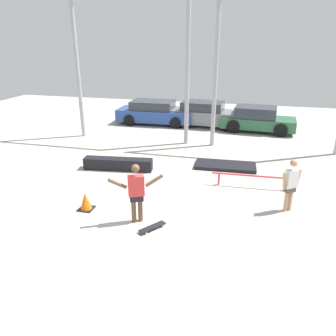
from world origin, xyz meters
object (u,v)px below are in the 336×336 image
object	(u,v)px
parked_car_blue	(155,113)
traffic_cone	(86,201)
grind_box	(118,164)
grind_rail	(253,178)
skateboarder	(136,191)
manual_pad	(225,166)
parked_car_green	(257,119)
skateboard	(152,227)
bystander	(291,183)
parked_car_grey	(205,114)

from	to	relation	value
parked_car_blue	traffic_cone	distance (m)	10.99
grind_box	traffic_cone	world-z (taller)	traffic_cone
parked_car_blue	traffic_cone	xyz separation A→B (m)	(0.99, -10.94, -0.40)
grind_rail	skateboarder	bearing A→B (deg)	-135.05
traffic_cone	grind_box	bearing A→B (deg)	95.05
grind_box	grind_rail	world-z (taller)	grind_rail
manual_pad	parked_car_green	size ratio (longest dim) A/B	0.59
skateboarder	skateboard	bearing A→B (deg)	-56.04
parked_car_green	traffic_cone	xyz separation A→B (m)	(-5.00, -10.61, -0.39)
skateboarder	bystander	distance (m)	4.49
skateboard	bystander	world-z (taller)	bystander
skateboarder	parked_car_green	xyz separation A→B (m)	(3.27, 10.89, -0.29)
bystander	parked_car_blue	bearing A→B (deg)	-92.19
traffic_cone	skateboard	bearing A→B (deg)	-14.67
parked_car_green	traffic_cone	distance (m)	11.73
manual_pad	parked_car_blue	distance (m)	8.00
grind_rail	parked_car_grey	size ratio (longest dim) A/B	0.64
parked_car_blue	parked_car_grey	xyz separation A→B (m)	(3.01, 0.09, 0.03)
parked_car_blue	grind_box	bearing A→B (deg)	-85.88
bystander	parked_car_green	bearing A→B (deg)	-122.44
skateboarder	parked_car_grey	bearing A→B (deg)	62.98
parked_car_grey	traffic_cone	bearing A→B (deg)	-96.80
manual_pad	parked_car_green	bearing A→B (deg)	78.79
grind_rail	bystander	xyz separation A→B (m)	(1.05, -1.44, 0.54)
skateboard	bystander	size ratio (longest dim) A/B	0.49
traffic_cone	grind_rail	bearing A→B (deg)	30.34
skateboard	parked_car_green	xyz separation A→B (m)	(2.73, 11.20, 0.59)
grind_rail	bystander	size ratio (longest dim) A/B	1.72
parked_car_blue	traffic_cone	bearing A→B (deg)	-85.94
skateboard	parked_car_green	size ratio (longest dim) A/B	0.19
grind_box	manual_pad	world-z (taller)	grind_box
parked_car_green	parked_car_grey	bearing A→B (deg)	176.11
manual_pad	grind_rail	bearing A→B (deg)	-58.22
manual_pad	parked_car_grey	size ratio (longest dim) A/B	0.55
skateboard	parked_car_grey	size ratio (longest dim) A/B	0.18
bystander	traffic_cone	xyz separation A→B (m)	(-5.90, -1.40, -0.63)
skateboarder	parked_car_blue	size ratio (longest dim) A/B	0.38
parked_car_blue	grind_rail	bearing A→B (deg)	-55.28
traffic_cone	parked_car_blue	bearing A→B (deg)	95.17
grind_box	parked_car_blue	xyz separation A→B (m)	(-0.70, 7.65, 0.44)
grind_rail	parked_car_blue	bearing A→B (deg)	125.83
grind_rail	traffic_cone	size ratio (longest dim) A/B	5.08
skateboard	manual_pad	xyz separation A→B (m)	(1.53, 5.14, 0.00)
manual_pad	traffic_cone	bearing A→B (deg)	-129.84
skateboard	manual_pad	bearing A→B (deg)	19.42
manual_pad	parked_car_green	world-z (taller)	parked_car_green
skateboarder	bystander	xyz separation A→B (m)	(4.17, 1.68, -0.05)
parked_car_grey	parked_car_green	size ratio (longest dim) A/B	1.07
bystander	traffic_cone	size ratio (longest dim) A/B	2.96
bystander	manual_pad	bearing A→B (deg)	-94.31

